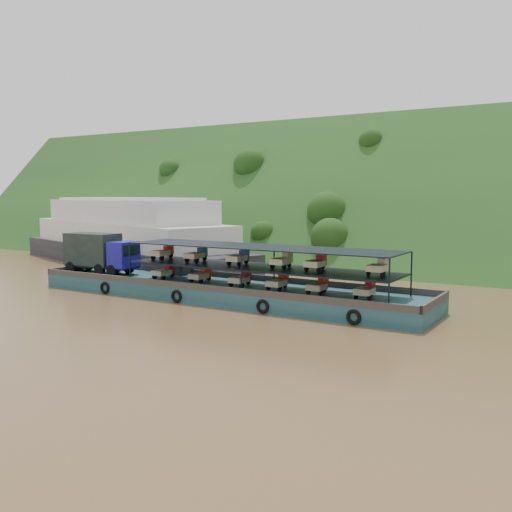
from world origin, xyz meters
The scene contains 4 objects.
ground centered at (0.00, 0.00, 0.00)m, with size 160.00×160.00×0.00m, color brown.
hillside centered at (0.00, 36.00, 0.00)m, with size 140.00×28.00×28.00m, color #1B3915.
cargo_barge centered at (-4.23, -1.52, 1.25)m, with size 35.00×7.18×4.98m.
passenger_ferry centered at (-26.49, 12.12, 3.59)m, with size 42.06×22.66×8.29m.
Camera 1 is at (24.26, -39.90, 8.56)m, focal length 40.00 mm.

